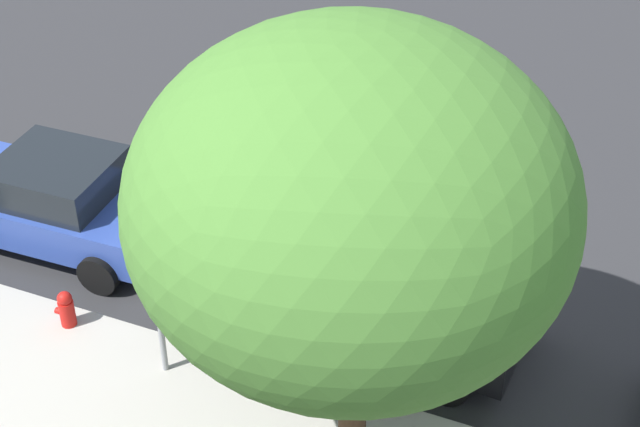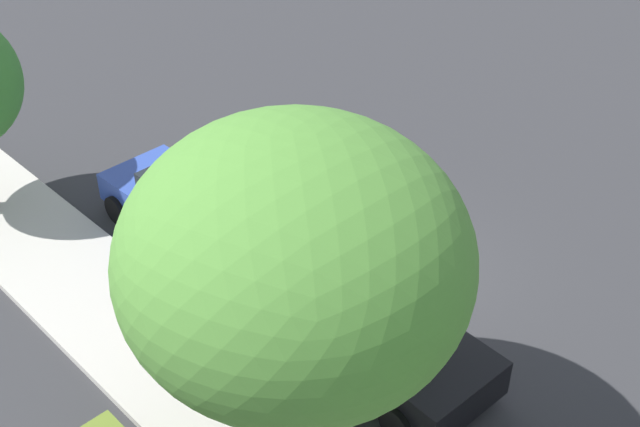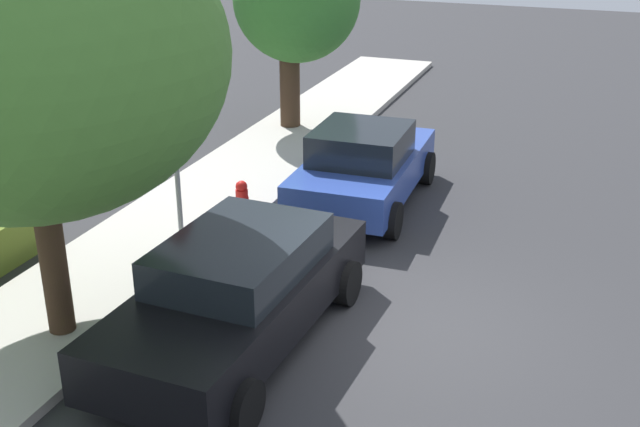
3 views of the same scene
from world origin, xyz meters
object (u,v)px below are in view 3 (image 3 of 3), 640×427
Objects in this scene: parked_car_blue at (363,166)px; fire_hydrant at (242,200)px; street_tree_far at (28,56)px; parked_car_black at (238,290)px; stop_sign at (175,142)px.

parked_car_blue is 5.73× the size of fire_hydrant.
street_tree_far is at bearing 173.64° from fire_hydrant.
fire_hydrant is at bearing 128.48° from parked_car_blue.
parked_car_blue reaches higher than parked_car_black.
stop_sign is 0.59× the size of parked_car_black.
fire_hydrant is at bearing -8.35° from stop_sign.
parked_car_black reaches higher than fire_hydrant.
parked_car_blue is at bearing -0.44° from parked_car_black.
fire_hydrant is (-1.42, 1.79, -0.39)m from parked_car_blue.
parked_car_blue is (3.12, -2.04, -1.16)m from stop_sign.
parked_car_black is 1.14× the size of parked_car_blue.
parked_car_black is 5.16m from parked_car_blue.
stop_sign is 3.85× the size of fire_hydrant.
parked_car_blue is 6.90m from street_tree_far.
parked_car_blue is 2.31m from fire_hydrant.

